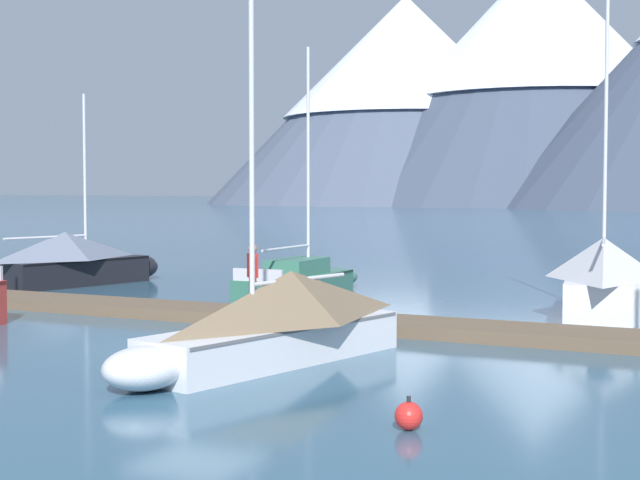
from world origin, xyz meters
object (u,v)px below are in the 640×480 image
at_px(sailboat_nearest_berth, 77,260).
at_px(person_on_dock, 253,273).
at_px(sailboat_mid_dock_starboard, 274,320).
at_px(mooring_buoy_channel_marker, 409,416).
at_px(sailboat_far_berth, 603,279).
at_px(sailboat_mid_dock_port, 304,280).

xyz_separation_m(sailboat_nearest_berth, person_on_dock, (10.42, -5.69, 0.37)).
height_order(sailboat_mid_dock_starboard, mooring_buoy_channel_marker, sailboat_mid_dock_starboard).
height_order(sailboat_far_berth, mooring_buoy_channel_marker, sailboat_far_berth).
bearing_deg(mooring_buoy_channel_marker, sailboat_mid_dock_starboard, 138.75).
relative_size(sailboat_mid_dock_port, mooring_buoy_channel_marker, 16.28).
xyz_separation_m(sailboat_nearest_berth, mooring_buoy_channel_marker, (17.73, -13.92, -0.69)).
relative_size(sailboat_mid_dock_starboard, person_on_dock, 5.45).
bearing_deg(sailboat_mid_dock_starboard, person_on_dock, 124.50).
bearing_deg(sailboat_far_berth, sailboat_mid_dock_starboard, -114.85).
height_order(sailboat_nearest_berth, mooring_buoy_channel_marker, sailboat_nearest_berth).
xyz_separation_m(sailboat_mid_dock_port, person_on_dock, (1.81, -6.33, 0.78)).
relative_size(sailboat_nearest_berth, sailboat_mid_dock_starboard, 0.73).
bearing_deg(sailboat_far_berth, person_on_dock, -146.15).
distance_m(sailboat_nearest_berth, sailboat_far_berth, 18.05).
height_order(sailboat_nearest_berth, person_on_dock, sailboat_nearest_berth).
xyz_separation_m(sailboat_nearest_berth, sailboat_mid_dock_port, (8.61, 0.64, -0.41)).
xyz_separation_m(sailboat_far_berth, mooring_buoy_channel_marker, (-0.31, -13.34, -0.80)).
bearing_deg(sailboat_mid_dock_port, sailboat_far_berth, -7.36).
height_order(sailboat_mid_dock_port, mooring_buoy_channel_marker, sailboat_mid_dock_port).
relative_size(sailboat_mid_dock_port, sailboat_mid_dock_starboard, 0.85).
xyz_separation_m(person_on_dock, mooring_buoy_channel_marker, (7.32, -8.23, -1.06)).
height_order(sailboat_far_berth, person_on_dock, sailboat_far_berth).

